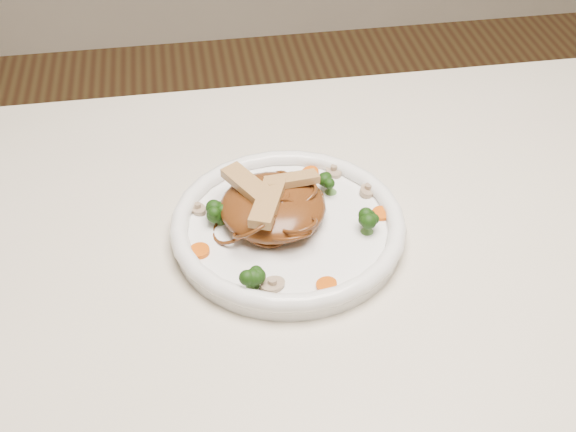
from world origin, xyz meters
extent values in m
cube|color=beige|center=(0.00, 0.00, 0.73)|extent=(1.20, 0.80, 0.04)
cylinder|color=white|center=(-0.09, 0.08, 0.76)|extent=(0.27, 0.27, 0.02)
ellipsoid|color=#5C2F11|center=(-0.10, 0.09, 0.78)|extent=(0.14, 0.14, 0.04)
cube|color=tan|center=(-0.08, 0.11, 0.80)|extent=(0.06, 0.03, 0.01)
cube|color=tan|center=(-0.13, 0.10, 0.80)|extent=(0.06, 0.07, 0.01)
cube|color=tan|center=(-0.11, 0.07, 0.80)|extent=(0.05, 0.08, 0.01)
cylinder|color=#E65B08|center=(-0.05, 0.16, 0.77)|extent=(0.02, 0.02, 0.00)
cylinder|color=#E65B08|center=(-0.19, 0.05, 0.77)|extent=(0.03, 0.03, 0.00)
cylinder|color=#E65B08|center=(0.02, 0.08, 0.77)|extent=(0.03, 0.03, 0.00)
cylinder|color=#E65B08|center=(-0.14, 0.17, 0.77)|extent=(0.02, 0.02, 0.00)
cylinder|color=#E65B08|center=(-0.06, -0.02, 0.77)|extent=(0.03, 0.03, 0.00)
cylinder|color=tan|center=(-0.12, -0.01, 0.77)|extent=(0.04, 0.04, 0.01)
cylinder|color=tan|center=(0.01, 0.12, 0.77)|extent=(0.04, 0.04, 0.01)
cylinder|color=tan|center=(-0.18, 0.12, 0.77)|extent=(0.03, 0.03, 0.01)
cylinder|color=tan|center=(-0.02, 0.16, 0.77)|extent=(0.03, 0.03, 0.01)
camera|label=1|loc=(-0.18, -0.52, 1.30)|focal=46.15mm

